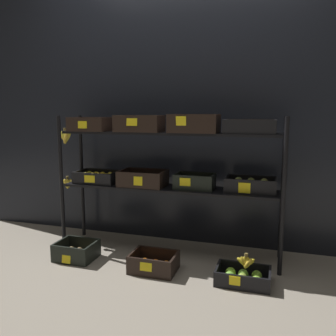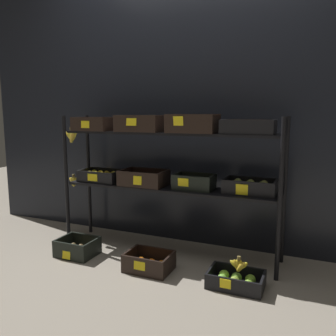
# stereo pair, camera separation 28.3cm
# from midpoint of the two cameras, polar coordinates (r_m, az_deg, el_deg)

# --- Properties ---
(ground_plane) EXTENTS (10.00, 10.00, 0.00)m
(ground_plane) POSITION_cam_midpoint_polar(r_m,az_deg,el_deg) (3.02, -2.75, -13.39)
(ground_plane) COLOR gray
(storefront_wall) EXTENTS (4.17, 0.12, 2.31)m
(storefront_wall) POSITION_cam_midpoint_polar(r_m,az_deg,el_deg) (3.14, -0.62, 9.05)
(storefront_wall) COLOR black
(storefront_wall) RESTS_ON ground_plane
(display_rack) EXTENTS (1.90, 0.36, 1.13)m
(display_rack) POSITION_cam_midpoint_polar(r_m,az_deg,el_deg) (2.81, -3.06, 1.45)
(display_rack) COLOR black
(display_rack) RESTS_ON ground_plane
(crate_ground_kiwi) EXTENTS (0.30, 0.26, 0.14)m
(crate_ground_kiwi) POSITION_cam_midpoint_polar(r_m,az_deg,el_deg) (3.00, -17.24, -12.90)
(crate_ground_kiwi) COLOR black
(crate_ground_kiwi) RESTS_ON ground_plane
(crate_ground_tangerine) EXTENTS (0.33, 0.25, 0.13)m
(crate_ground_tangerine) POSITION_cam_midpoint_polar(r_m,az_deg,el_deg) (2.68, -5.43, -15.25)
(crate_ground_tangerine) COLOR black
(crate_ground_tangerine) RESTS_ON ground_plane
(crate_ground_apple_green) EXTENTS (0.37, 0.24, 0.10)m
(crate_ground_apple_green) POSITION_cam_midpoint_polar(r_m,az_deg,el_deg) (2.53, 8.74, -17.05)
(crate_ground_apple_green) COLOR black
(crate_ground_apple_green) RESTS_ON ground_plane
(banana_bunch_loose) EXTENTS (0.14, 0.05, 0.11)m
(banana_bunch_loose) POSITION_cam_midpoint_polar(r_m,az_deg,el_deg) (2.48, 9.18, -14.83)
(banana_bunch_loose) COLOR brown
(banana_bunch_loose) RESTS_ON crate_ground_apple_green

